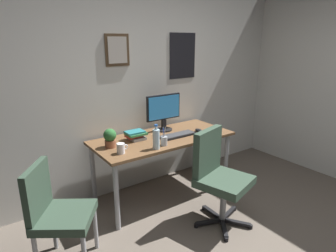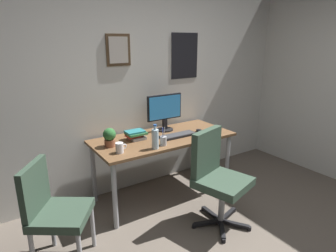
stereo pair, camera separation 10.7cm
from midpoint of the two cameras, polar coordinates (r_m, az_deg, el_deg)
The scene contains 12 objects.
wall_back at distance 3.48m, azimuth -6.03°, elevation 8.82°, with size 4.40×0.10×2.60m.
desk at distance 3.27m, azimuth -1.95°, elevation -3.40°, with size 1.59×0.71×0.73m.
office_chair at distance 2.87m, azimuth 8.76°, elevation -9.22°, with size 0.58×0.59×0.95m.
side_chair at distance 2.51m, azimuth -22.60°, elevation -15.15°, with size 0.58×0.58×0.88m.
monitor at distance 3.41m, azimuth -1.78°, elevation 3.02°, with size 0.46×0.20×0.43m.
keyboard at distance 3.25m, azimuth 1.01°, elevation -1.82°, with size 0.43×0.15×0.03m.
computer_mouse at distance 3.42m, azimuth 5.22°, elevation -0.87°, with size 0.06×0.11×0.04m.
water_bottle at distance 2.86m, azimuth -3.44°, elevation -2.55°, with size 0.07×0.07×0.25m.
coffee_mug_near at distance 2.80m, azimuth -10.41°, elevation -4.40°, with size 0.12×0.08×0.10m.
potted_plant at distance 2.96m, azimuth -12.48°, elevation -2.22°, with size 0.13×0.13×0.19m.
pen_cup at distance 2.96m, azimuth -1.85°, elevation -2.87°, with size 0.07×0.07×0.20m.
book_stack_left at distance 3.16m, azimuth -7.45°, elevation -1.79°, with size 0.22×0.17×0.10m.
Camera 1 is at (-1.72, -0.83, 1.77)m, focal length 30.68 mm.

